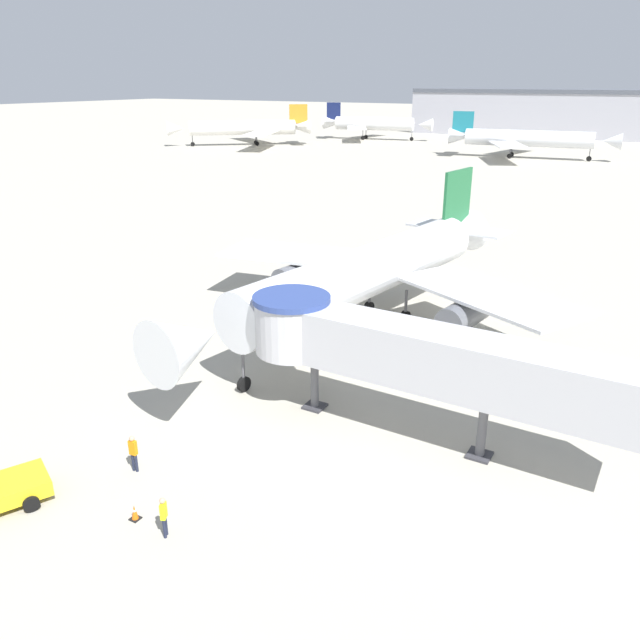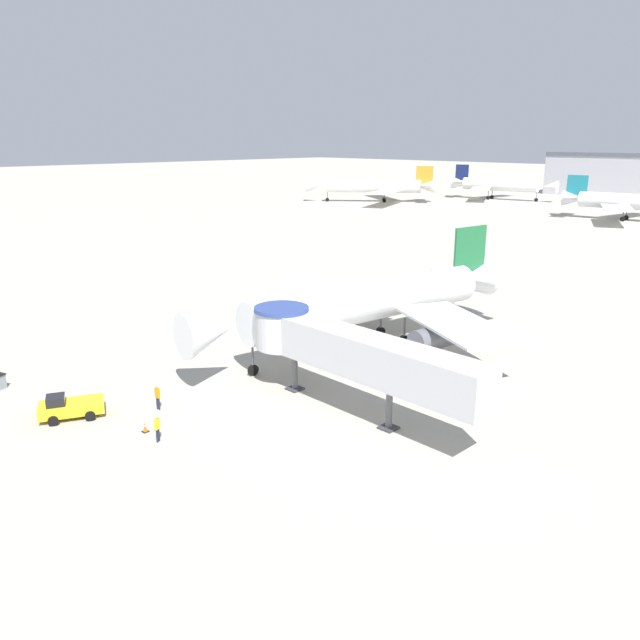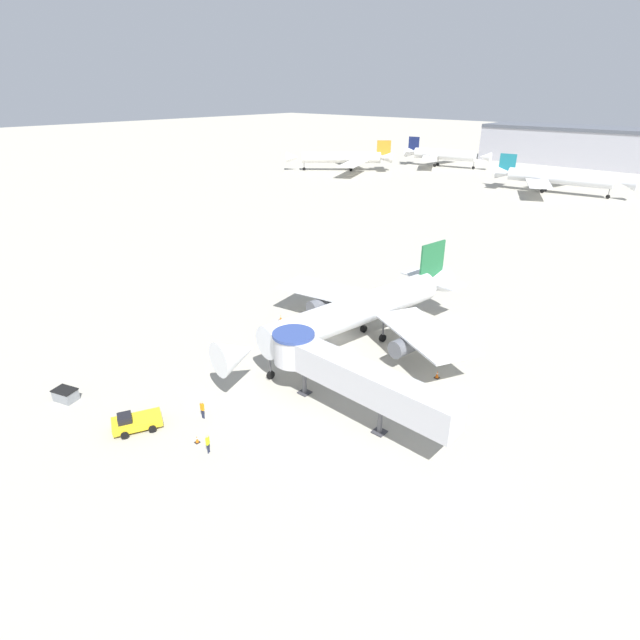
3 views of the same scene
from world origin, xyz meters
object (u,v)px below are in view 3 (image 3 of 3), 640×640
at_px(pushback_tug_yellow, 136,421).
at_px(traffic_cone_apron_front, 197,439).
at_px(jet_bridge, 344,372).
at_px(traffic_cone_port_wing, 281,318).
at_px(ground_crew_marshaller, 208,443).
at_px(background_jet_orange_tail, 344,157).
at_px(ground_crew_wing_walker, 202,408).
at_px(background_jet_teal_tail, 556,178).
at_px(traffic_cone_starboard_wing, 437,375).
at_px(service_container_gray, 66,395).
at_px(main_airplane, 360,310).
at_px(background_jet_navy_tail, 443,154).

distance_m(pushback_tug_yellow, traffic_cone_apron_front, 6.15).
bearing_deg(jet_bridge, traffic_cone_apron_front, -118.93).
bearing_deg(pushback_tug_yellow, traffic_cone_port_wing, 130.74).
bearing_deg(ground_crew_marshaller, background_jet_orange_tail, -171.37).
distance_m(ground_crew_wing_walker, background_jet_teal_tail, 130.82).
height_order(jet_bridge, background_jet_teal_tail, background_jet_teal_tail).
bearing_deg(pushback_tug_yellow, background_jet_teal_tail, 119.60).
bearing_deg(ground_crew_marshaller, traffic_cone_starboard_wing, 133.92).
height_order(traffic_cone_port_wing, traffic_cone_apron_front, traffic_cone_port_wing).
distance_m(traffic_cone_starboard_wing, traffic_cone_apron_front, 24.88).
xyz_separation_m(service_container_gray, ground_crew_marshaller, (16.51, 4.40, 0.43)).
bearing_deg(main_airplane, traffic_cone_starboard_wing, 3.59).
bearing_deg(ground_crew_marshaller, traffic_cone_port_wing, -173.77).
height_order(main_airplane, pushback_tug_yellow, main_airplane).
relative_size(main_airplane, traffic_cone_apron_front, 51.20).
distance_m(traffic_cone_apron_front, ground_crew_wing_walker, 3.53).
bearing_deg(background_jet_orange_tail, pushback_tug_yellow, -7.84).
bearing_deg(background_jet_teal_tail, ground_crew_marshaller, -179.46).
xyz_separation_m(traffic_cone_port_wing, ground_crew_wing_walker, (9.78, -19.46, 0.69)).
height_order(jet_bridge, service_container_gray, jet_bridge).
bearing_deg(main_airplane, pushback_tug_yellow, -91.74).
bearing_deg(main_airplane, jet_bridge, -49.75).
bearing_deg(ground_crew_marshaller, service_container_gray, -101.26).
relative_size(ground_crew_marshaller, ground_crew_wing_walker, 0.97).
bearing_deg(traffic_cone_port_wing, main_airplane, 9.11).
bearing_deg(background_jet_navy_tail, jet_bridge, -164.00).
bearing_deg(background_jet_navy_tail, ground_crew_marshaller, -167.18).
height_order(jet_bridge, ground_crew_wing_walker, jet_bridge).
height_order(pushback_tug_yellow, background_jet_navy_tail, background_jet_navy_tail).
height_order(pushback_tug_yellow, traffic_cone_port_wing, pushback_tug_yellow).
xyz_separation_m(jet_bridge, traffic_cone_port_wing, (-18.89, 10.43, -4.11)).
bearing_deg(traffic_cone_apron_front, background_jet_orange_tail, 124.29).
height_order(ground_crew_marshaller, background_jet_navy_tail, background_jet_navy_tail).
height_order(main_airplane, service_container_gray, main_airplane).
bearing_deg(background_jet_navy_tail, traffic_cone_starboard_wing, -161.03).
relative_size(main_airplane, service_container_gray, 13.42).
xyz_separation_m(traffic_cone_apron_front, background_jet_teal_tail, (-15.06, 132.61, 4.00)).
bearing_deg(jet_bridge, ground_crew_wing_walker, -134.01).
bearing_deg(traffic_cone_starboard_wing, background_jet_orange_tail, 132.93).
relative_size(main_airplane, ground_crew_marshaller, 19.17).
bearing_deg(main_airplane, service_container_gray, -107.47).
relative_size(traffic_cone_apron_front, background_jet_navy_tail, 0.02).
relative_size(traffic_cone_port_wing, traffic_cone_apron_front, 1.13).
bearing_deg(traffic_cone_port_wing, ground_crew_wing_walker, -63.33).
distance_m(ground_crew_marshaller, background_jet_navy_tail, 170.80).
relative_size(jet_bridge, service_container_gray, 7.74).
bearing_deg(ground_crew_wing_walker, background_jet_navy_tail, 105.22).
distance_m(traffic_cone_port_wing, background_jet_teal_tail, 110.81).
xyz_separation_m(pushback_tug_yellow, traffic_cone_starboard_wing, (15.72, 25.13, -0.33)).
bearing_deg(traffic_cone_starboard_wing, main_airplane, 174.91).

